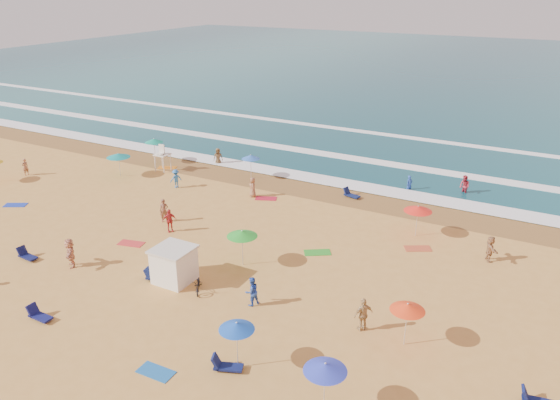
% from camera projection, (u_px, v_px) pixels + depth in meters
% --- Properties ---
extents(ground, '(220.00, 220.00, 0.00)m').
position_uv_depth(ground, '(210.00, 245.00, 36.17)').
color(ground, gold).
rests_on(ground, ground).
extents(ocean, '(220.00, 140.00, 0.18)m').
position_uv_depth(ocean, '(465.00, 71.00, 104.55)').
color(ocean, '#0C4756').
rests_on(ocean, ground).
extents(wet_sand, '(220.00, 220.00, 0.00)m').
position_uv_depth(wet_sand, '(295.00, 187.00, 46.34)').
color(wet_sand, olive).
rests_on(wet_sand, ground).
extents(surf_foam, '(200.00, 18.70, 0.05)m').
position_uv_depth(surf_foam, '(336.00, 158.00, 53.49)').
color(surf_foam, white).
rests_on(surf_foam, ground).
extents(cabana, '(2.00, 2.00, 2.00)m').
position_uv_depth(cabana, '(174.00, 265.00, 31.56)').
color(cabana, white).
rests_on(cabana, ground).
extents(cabana_roof, '(2.20, 2.20, 0.12)m').
position_uv_depth(cabana_roof, '(173.00, 249.00, 31.17)').
color(cabana_roof, silver).
rests_on(cabana_roof, cabana).
extents(bicycle, '(1.35, 1.67, 0.85)m').
position_uv_depth(bicycle, '(198.00, 285.00, 30.69)').
color(bicycle, black).
rests_on(bicycle, ground).
extents(lifeguard_stand, '(1.20, 1.20, 2.10)m').
position_uv_depth(lifeguard_stand, '(163.00, 160.00, 49.87)').
color(lifeguard_stand, white).
rests_on(lifeguard_stand, ground).
extents(beach_umbrellas, '(64.87, 28.71, 0.70)m').
position_uv_depth(beach_umbrellas, '(206.00, 218.00, 35.13)').
color(beach_umbrellas, blue).
rests_on(beach_umbrellas, ground).
extents(loungers, '(52.17, 24.40, 0.34)m').
position_uv_depth(loungers, '(201.00, 275.00, 32.16)').
color(loungers, '#0D1D45').
rests_on(loungers, ground).
extents(towels, '(39.81, 24.95, 0.03)m').
position_uv_depth(towels, '(164.00, 244.00, 36.27)').
color(towels, red).
rests_on(towels, ground).
extents(beachgoers, '(45.70, 29.88, 2.12)m').
position_uv_depth(beachgoers, '(256.00, 218.00, 38.34)').
color(beachgoers, brown).
rests_on(beachgoers, ground).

